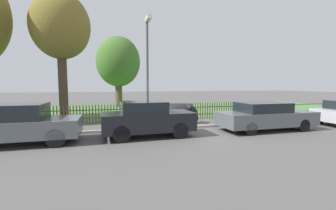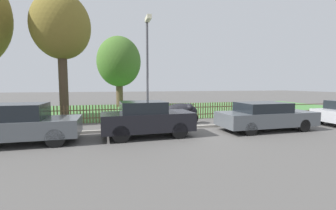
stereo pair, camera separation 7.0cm
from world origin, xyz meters
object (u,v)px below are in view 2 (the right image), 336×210
Objects in this scene: parked_car_navy_estate at (147,119)px; street_lamp at (148,59)px; covered_motorcycle at (182,112)px; tree_mid_park at (119,62)px; parked_car_black_saloon at (22,124)px; tree_behind_motorcycle at (61,28)px; parked_car_red_compact at (265,116)px.

street_lamp reaches higher than parked_car_navy_estate.
covered_motorcycle is at bearing 44.92° from parked_car_navy_estate.
parked_car_navy_estate is 0.56× the size of tree_mid_park.
tree_behind_motorcycle reaches higher than parked_car_black_saloon.
street_lamp is (0.31, 1.53, 2.59)m from parked_car_navy_estate.
parked_car_navy_estate is 0.82× the size of parked_car_red_compact.
tree_behind_motorcycle reaches higher than parked_car_red_compact.
parked_car_black_saloon is 5.74m from street_lamp.
street_lamp is (-5.33, 1.63, 2.67)m from parked_car_red_compact.
covered_motorcycle is (-3.30, 2.62, 0.01)m from parked_car_red_compact.
parked_car_red_compact is 4.22m from covered_motorcycle.
tree_behind_motorcycle is (-9.79, 5.59, 4.81)m from parked_car_red_compact.
street_lamp reaches higher than parked_car_black_saloon.
tree_behind_motorcycle is at bearing -114.40° from tree_mid_park.
parked_car_black_saloon is 7.29m from tree_behind_motorcycle.
covered_motorcycle is (6.90, 2.55, -0.06)m from parked_car_black_saloon.
covered_motorcycle is 0.27× the size of tree_behind_motorcycle.
tree_mid_park is 1.29× the size of street_lamp.
covered_motorcycle is at bearing 140.49° from parked_car_red_compact.
street_lamp reaches higher than parked_car_red_compact.
parked_car_black_saloon is at bearing 178.30° from parked_car_navy_estate.
parked_car_red_compact is at bearing -29.72° from tree_behind_motorcycle.
tree_mid_park reaches higher than street_lamp.
parked_car_navy_estate is 3.44m from covered_motorcycle.
tree_behind_motorcycle is 1.10× the size of tree_mid_park.
parked_car_navy_estate is (4.56, 0.03, 0.01)m from parked_car_black_saloon.
tree_behind_motorcycle is (-4.15, 5.49, 4.74)m from parked_car_navy_estate.
tree_behind_motorcycle is (0.41, 5.52, 4.75)m from parked_car_black_saloon.
tree_mid_park is at bearing 108.68° from covered_motorcycle.
covered_motorcycle is 0.29× the size of tree_mid_park.
parked_car_navy_estate is 0.72× the size of street_lamp.
tree_mid_park reaches higher than parked_car_navy_estate.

